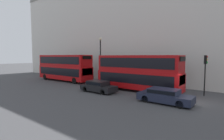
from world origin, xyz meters
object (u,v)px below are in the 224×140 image
at_px(traffic_light, 205,67).
at_px(bus_leading, 138,71).
at_px(car_hatchback, 98,86).
at_px(car_dark_sedan, 165,95).
at_px(bus_second_in_queue, 64,67).

bearing_deg(traffic_light, bus_leading, 105.97).
bearing_deg(traffic_light, car_hatchback, 117.75).
height_order(car_dark_sedan, car_hatchback, car_hatchback).
relative_size(bus_second_in_queue, car_hatchback, 2.59).
relative_size(bus_leading, traffic_light, 2.44).
distance_m(bus_leading, bus_second_in_queue, 14.08).
xyz_separation_m(bus_leading, car_hatchback, (-3.40, 3.29, -1.67)).
relative_size(car_dark_sedan, traffic_light, 1.11).
distance_m(bus_leading, traffic_light, 7.26).
height_order(bus_leading, bus_second_in_queue, bus_second_in_queue).
bearing_deg(car_dark_sedan, bus_leading, 53.87).
distance_m(bus_leading, car_hatchback, 5.02).
relative_size(car_dark_sedan, car_hatchback, 1.11).
relative_size(bus_second_in_queue, traffic_light, 2.60).
distance_m(car_dark_sedan, traffic_light, 6.32).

